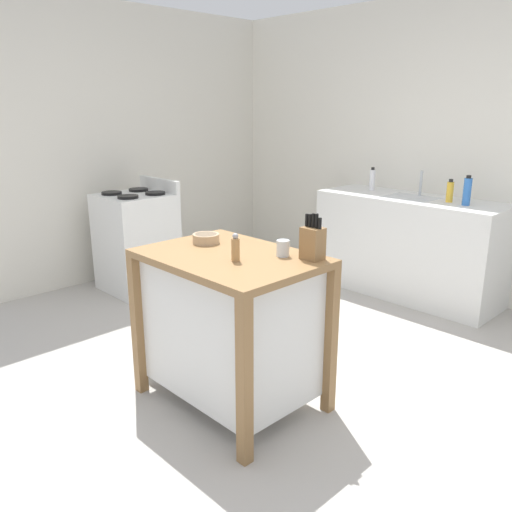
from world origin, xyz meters
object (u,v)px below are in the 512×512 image
object	(u,v)px
trash_bin	(165,313)
bottle_dish_soap	(450,192)
knife_block	(313,242)
sink_faucet	(421,183)
bowl_ceramic_wide	(206,238)
bottle_hand_soap	(467,191)
stove	(137,241)
pepper_grinder	(235,248)
kitchen_island	(231,321)
bottle_spray_cleaner	(372,180)
drinking_cup	(283,248)

from	to	relation	value
trash_bin	bottle_dish_soap	xyz separation A→B (m)	(0.83, 2.29, 0.67)
knife_block	sink_faucet	distance (m)	2.31
bowl_ceramic_wide	bottle_dish_soap	size ratio (longest dim) A/B	0.82
bottle_hand_soap	stove	xyz separation A→B (m)	(-2.33, -1.64, -0.55)
pepper_grinder	bottle_dish_soap	world-z (taller)	bottle_dish_soap
kitchen_island	bottle_dish_soap	distance (m)	2.40
pepper_grinder	bottle_spray_cleaner	size ratio (longest dim) A/B	0.69
sink_faucet	bottle_hand_soap	world-z (taller)	bottle_hand_soap
pepper_grinder	bottle_spray_cleaner	distance (m)	2.62
kitchen_island	sink_faucet	bearing A→B (deg)	95.50
bowl_ceramic_wide	bottle_spray_cleaner	xyz separation A→B (m)	(-0.43, 2.36, 0.07)
pepper_grinder	trash_bin	bearing A→B (deg)	172.54
trash_bin	bowl_ceramic_wide	bearing A→B (deg)	1.12
knife_block	trash_bin	world-z (taller)	knife_block
bottle_dish_soap	pepper_grinder	bearing A→B (deg)	-89.66
drinking_cup	bottle_hand_soap	world-z (taller)	bottle_hand_soap
kitchen_island	stove	bearing A→B (deg)	162.15
bottle_spray_cleaner	stove	distance (m)	2.29
sink_faucet	stove	world-z (taller)	sink_faucet
knife_block	stove	bearing A→B (deg)	170.36
drinking_cup	stove	bearing A→B (deg)	168.10
bowl_ceramic_wide	bottle_spray_cleaner	bearing A→B (deg)	100.37
bottle_spray_cleaner	knife_block	bearing A→B (deg)	-63.58
bottle_hand_soap	stove	bearing A→B (deg)	-144.91
kitchen_island	knife_block	size ratio (longest dim) A/B	3.98
bottle_hand_soap	bottle_spray_cleaner	xyz separation A→B (m)	(-0.97, 0.12, -0.01)
stove	knife_block	bearing A→B (deg)	-9.64
bowl_ceramic_wide	bottle_dish_soap	bearing A→B (deg)	80.63
bowl_ceramic_wide	trash_bin	world-z (taller)	bowl_ceramic_wide
drinking_cup	trash_bin	xyz separation A→B (m)	(-0.95, -0.13, -0.62)
sink_faucet	bottle_dish_soap	xyz separation A→B (m)	(0.34, -0.14, -0.02)
kitchen_island	knife_block	bearing A→B (deg)	34.24
bottle_hand_soap	bottle_dish_soap	bearing A→B (deg)	165.52
pepper_grinder	bottle_hand_soap	xyz separation A→B (m)	(0.15, 2.36, 0.05)
bowl_ceramic_wide	kitchen_island	bearing A→B (deg)	-12.30
sink_faucet	knife_block	bearing A→B (deg)	-74.72
trash_bin	sink_faucet	xyz separation A→B (m)	(0.49, 2.43, 0.69)
knife_block	sink_faucet	size ratio (longest dim) A/B	1.12
kitchen_island	bottle_spray_cleaner	distance (m)	2.58
bottle_hand_soap	bottle_spray_cleaner	bearing A→B (deg)	172.88
kitchen_island	pepper_grinder	bearing A→B (deg)	-27.30
bottle_dish_soap	bottle_hand_soap	world-z (taller)	bottle_hand_soap
bottle_spray_cleaner	sink_faucet	bearing A→B (deg)	6.88
pepper_grinder	knife_block	bearing A→B (deg)	50.61
knife_block	bowl_ceramic_wide	distance (m)	0.68
kitchen_island	trash_bin	size ratio (longest dim) A/B	1.56
sink_faucet	bottle_spray_cleaner	size ratio (longest dim) A/B	1.02
sink_faucet	pepper_grinder	bearing A→B (deg)	-82.08
bottle_hand_soap	stove	world-z (taller)	bottle_hand_soap
kitchen_island	stove	size ratio (longest dim) A/B	0.97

